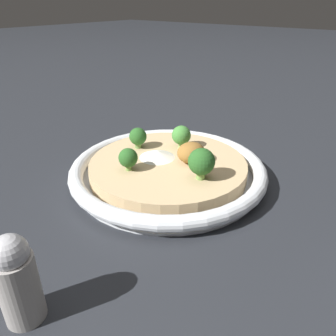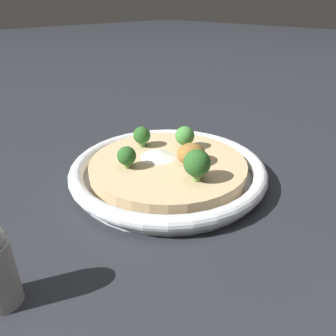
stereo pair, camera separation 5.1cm
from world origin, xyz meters
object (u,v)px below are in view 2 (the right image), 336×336
(broccoli_back_right, at_px, (185,136))
(broccoli_left, at_px, (127,156))
(broccoli_back, at_px, (142,136))
(risotto_bowl, at_px, (168,170))
(broccoli_front, at_px, (197,164))

(broccoli_back_right, bearing_deg, broccoli_left, 173.90)
(broccoli_back, relative_size, broccoli_left, 1.03)
(broccoli_back, distance_m, broccoli_back_right, 0.07)
(risotto_bowl, distance_m, broccoli_back_right, 0.07)
(broccoli_back_right, bearing_deg, risotto_bowl, -164.64)
(broccoli_back, bearing_deg, broccoli_left, -146.97)
(risotto_bowl, relative_size, broccoli_front, 6.76)
(risotto_bowl, relative_size, broccoli_left, 9.02)
(risotto_bowl, height_order, broccoli_front, broccoli_front)
(broccoli_front, bearing_deg, broccoli_left, 114.44)
(risotto_bowl, height_order, broccoli_back, broccoli_back)
(risotto_bowl, xyz_separation_m, broccoli_back_right, (0.05, 0.01, 0.04))
(broccoli_back, xyz_separation_m, broccoli_left, (-0.07, -0.04, -0.00))
(broccoli_front, height_order, broccoli_back_right, broccoli_front)
(risotto_bowl, distance_m, broccoli_back, 0.08)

